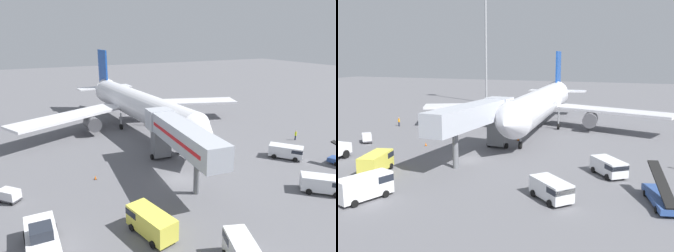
% 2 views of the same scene
% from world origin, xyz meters
% --- Properties ---
extents(ground_plane, '(300.00, 300.00, 0.00)m').
position_xyz_m(ground_plane, '(0.00, 0.00, 0.00)').
color(ground_plane, slate).
extents(airplane_at_gate, '(46.01, 47.20, 14.04)m').
position_xyz_m(airplane_at_gate, '(3.01, 23.28, 4.73)').
color(airplane_at_gate, silver).
rests_on(airplane_at_gate, ground).
extents(jet_bridge, '(4.52, 18.43, 7.26)m').
position_xyz_m(jet_bridge, '(0.39, 1.42, 5.43)').
color(jet_bridge, '#B2B7C1').
rests_on(jet_bridge, ground).
extents(belt_loader_truck, '(3.43, 6.98, 3.21)m').
position_xyz_m(belt_loader_truck, '(22.66, -7.69, 0.77)').
color(belt_loader_truck, '#2D4C8E').
rests_on(belt_loader_truck, ground).
extents(service_van_mid_center, '(3.41, 5.46, 2.36)m').
position_xyz_m(service_van_mid_center, '(-3.04, -15.97, 1.34)').
color(service_van_mid_center, white).
rests_on(service_van_mid_center, ground).
extents(service_van_near_right, '(3.29, 5.53, 2.26)m').
position_xyz_m(service_van_near_right, '(-7.69, -8.67, 1.29)').
color(service_van_near_right, '#E5DB4C').
rests_on(service_van_near_right, ground).
extents(service_van_mid_right, '(4.80, 4.66, 1.93)m').
position_xyz_m(service_van_mid_right, '(13.23, -10.15, 1.11)').
color(service_van_mid_right, silver).
rests_on(service_van_mid_right, ground).
extents(service_van_near_left, '(4.53, 4.96, 1.87)m').
position_xyz_m(service_van_near_left, '(17.41, -0.65, 1.08)').
color(service_van_near_left, silver).
rests_on(service_van_near_left, ground).
extents(baggage_cart_mid_left, '(2.49, 2.52, 1.41)m').
position_xyz_m(baggage_cart_mid_left, '(-19.21, 3.33, 0.78)').
color(baggage_cart_mid_left, '#38383D').
rests_on(baggage_cart_mid_left, ground).
extents(ground_crew_worker_midground, '(0.41, 0.41, 1.69)m').
position_xyz_m(ground_crew_worker_midground, '(-22.97, 16.70, 0.89)').
color(ground_crew_worker_midground, '#1E2333').
rests_on(ground_crew_worker_midground, ground).
extents(safety_cone_alpha, '(0.32, 0.32, 0.50)m').
position_xyz_m(safety_cone_alpha, '(-9.55, 4.63, 0.25)').
color(safety_cone_alpha, black).
rests_on(safety_cone_alpha, ground).
extents(safety_cone_bravo, '(0.43, 0.43, 0.66)m').
position_xyz_m(safety_cone_bravo, '(2.11, 12.90, 0.33)').
color(safety_cone_bravo, black).
rests_on(safety_cone_bravo, ground).
extents(apron_light_mast, '(2.40, 2.40, 32.12)m').
position_xyz_m(apron_light_mast, '(-21.98, 55.83, 21.52)').
color(apron_light_mast, '#93969B').
rests_on(apron_light_mast, ground).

